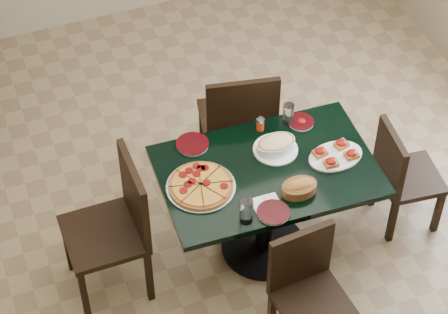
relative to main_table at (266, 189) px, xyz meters
name	(u,v)px	position (x,y,z in m)	size (l,w,h in m)	color
floor	(207,257)	(-0.37, 0.06, -0.57)	(5.50, 5.50, 0.00)	olive
main_table	(266,189)	(0.00, 0.00, 0.00)	(1.33, 0.89, 0.75)	black
chair_far	(239,121)	(0.07, 0.63, 0.00)	(0.55, 0.55, 1.00)	black
chair_near	(307,287)	(-0.04, -0.68, -0.10)	(0.42, 0.42, 0.84)	black
chair_right	(401,173)	(0.90, -0.09, -0.12)	(0.42, 0.42, 0.82)	black
chair_left	(118,221)	(-0.92, 0.09, -0.01)	(0.47, 0.47, 1.00)	black
pepperoni_pizza	(201,186)	(-0.42, 0.00, 0.20)	(0.41, 0.41, 0.04)	silver
lasagna_casserole	(276,145)	(0.11, 0.13, 0.23)	(0.27, 0.27, 0.09)	white
bread_basket	(299,187)	(0.10, -0.23, 0.22)	(0.21, 0.15, 0.09)	brown
bruschetta_platter	(336,154)	(0.42, -0.06, 0.21)	(0.36, 0.26, 0.05)	white
side_plate_near	(273,212)	(-0.10, -0.33, 0.19)	(0.19, 0.19, 0.02)	white
side_plate_far_r	(301,122)	(0.35, 0.29, 0.19)	(0.16, 0.16, 0.03)	white
side_plate_far_l	(192,144)	(-0.35, 0.35, 0.19)	(0.20, 0.20, 0.02)	white
napkin_setting	(268,205)	(-0.11, -0.27, 0.18)	(0.16, 0.16, 0.01)	white
water_glass_a	(288,114)	(0.27, 0.32, 0.26)	(0.07, 0.07, 0.15)	silver
water_glass_b	(246,211)	(-0.27, -0.32, 0.26)	(0.08, 0.08, 0.16)	silver
pepper_shaker	(260,124)	(0.09, 0.33, 0.23)	(0.05, 0.05, 0.09)	#B93813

